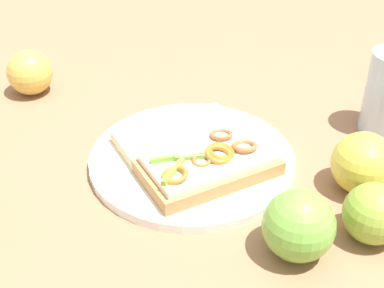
{
  "coord_description": "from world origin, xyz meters",
  "views": [
    {
      "loc": [
        -0.56,
        -0.29,
        0.46
      ],
      "look_at": [
        0.0,
        0.0,
        0.03
      ],
      "focal_mm": 50.96,
      "sensor_mm": 36.0,
      "label": 1
    }
  ],
  "objects_px": {
    "apple_4": "(374,213)",
    "apple_5": "(30,73)",
    "sandwich": "(209,164)",
    "apple_3": "(299,225)",
    "apple_1": "(363,163)",
    "bread_slice_side": "(177,134)",
    "plate": "(192,159)"
  },
  "relations": [
    {
      "from": "apple_4",
      "to": "apple_5",
      "type": "relative_size",
      "value": 0.96
    },
    {
      "from": "sandwich",
      "to": "apple_5",
      "type": "relative_size",
      "value": 2.69
    },
    {
      "from": "sandwich",
      "to": "apple_3",
      "type": "distance_m",
      "value": 0.17
    },
    {
      "from": "apple_4",
      "to": "apple_1",
      "type": "bearing_deg",
      "value": 21.05
    },
    {
      "from": "apple_4",
      "to": "apple_5",
      "type": "height_order",
      "value": "apple_5"
    },
    {
      "from": "sandwich",
      "to": "bread_slice_side",
      "type": "relative_size",
      "value": 1.17
    },
    {
      "from": "apple_4",
      "to": "apple_3",
      "type": "bearing_deg",
      "value": 132.7
    },
    {
      "from": "apple_1",
      "to": "sandwich",
      "type": "bearing_deg",
      "value": 112.83
    },
    {
      "from": "apple_1",
      "to": "plate",
      "type": "bearing_deg",
      "value": 102.97
    },
    {
      "from": "plate",
      "to": "apple_3",
      "type": "height_order",
      "value": "apple_3"
    },
    {
      "from": "apple_1",
      "to": "bread_slice_side",
      "type": "bearing_deg",
      "value": 95.51
    },
    {
      "from": "apple_1",
      "to": "apple_4",
      "type": "height_order",
      "value": "apple_1"
    },
    {
      "from": "plate",
      "to": "apple_5",
      "type": "distance_m",
      "value": 0.35
    },
    {
      "from": "sandwich",
      "to": "apple_4",
      "type": "xyz_separation_m",
      "value": [
        -0.01,
        -0.22,
        0.01
      ]
    },
    {
      "from": "bread_slice_side",
      "to": "plate",
      "type": "bearing_deg",
      "value": 90.88
    },
    {
      "from": "apple_4",
      "to": "apple_5",
      "type": "xyz_separation_m",
      "value": [
        0.09,
        0.6,
        0.0
      ]
    },
    {
      "from": "sandwich",
      "to": "bread_slice_side",
      "type": "xyz_separation_m",
      "value": [
        0.05,
        0.08,
        -0.01
      ]
    },
    {
      "from": "plate",
      "to": "apple_4",
      "type": "distance_m",
      "value": 0.26
    },
    {
      "from": "apple_3",
      "to": "apple_5",
      "type": "bearing_deg",
      "value": 73.45
    },
    {
      "from": "apple_3",
      "to": "apple_1",
      "type": "bearing_deg",
      "value": -13.92
    },
    {
      "from": "apple_1",
      "to": "apple_3",
      "type": "relative_size",
      "value": 1.0
    },
    {
      "from": "apple_1",
      "to": "apple_3",
      "type": "distance_m",
      "value": 0.16
    },
    {
      "from": "plate",
      "to": "sandwich",
      "type": "relative_size",
      "value": 1.41
    },
    {
      "from": "apple_5",
      "to": "bread_slice_side",
      "type": "bearing_deg",
      "value": -95.8
    },
    {
      "from": "bread_slice_side",
      "to": "apple_1",
      "type": "xyz_separation_m",
      "value": [
        0.03,
        -0.26,
        0.02
      ]
    },
    {
      "from": "apple_3",
      "to": "bread_slice_side",
      "type": "bearing_deg",
      "value": 60.75
    },
    {
      "from": "plate",
      "to": "apple_3",
      "type": "distance_m",
      "value": 0.21
    },
    {
      "from": "bread_slice_side",
      "to": "sandwich",
      "type": "bearing_deg",
      "value": 91.02
    },
    {
      "from": "bread_slice_side",
      "to": "apple_1",
      "type": "height_order",
      "value": "apple_1"
    },
    {
      "from": "apple_4",
      "to": "bread_slice_side",
      "type": "bearing_deg",
      "value": 78.38
    },
    {
      "from": "apple_3",
      "to": "apple_4",
      "type": "xyz_separation_m",
      "value": [
        0.07,
        -0.07,
        -0.0
      ]
    },
    {
      "from": "apple_3",
      "to": "apple_5",
      "type": "relative_size",
      "value": 1.09
    }
  ]
}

